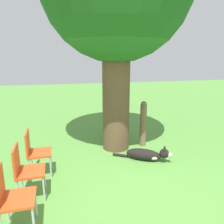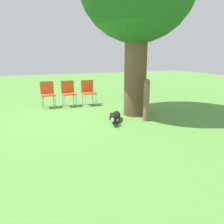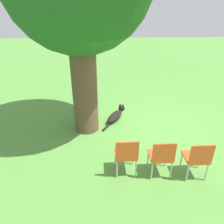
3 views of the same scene
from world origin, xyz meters
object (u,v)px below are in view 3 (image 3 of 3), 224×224
at_px(dog, 116,115).
at_px(red_chair_2, 126,154).
at_px(red_chair_1, 162,155).
at_px(fence_post, 88,99).
at_px(red_chair_0, 198,157).

bearing_deg(dog, red_chair_2, -147.19).
distance_m(red_chair_1, red_chair_2, 0.69).
distance_m(dog, red_chair_2, 2.28).
bearing_deg(fence_post, red_chair_1, -148.57).
height_order(red_chair_0, red_chair_1, same).
distance_m(dog, red_chair_1, 2.47).
bearing_deg(red_chair_2, fence_post, 18.06).
xyz_separation_m(fence_post, red_chair_0, (-2.62, -2.24, -0.07)).
distance_m(red_chair_0, red_chair_1, 0.69).
relative_size(dog, red_chair_2, 1.30).
bearing_deg(red_chair_2, dog, 0.14).
bearing_deg(red_chair_0, dog, 29.14).
height_order(dog, red_chair_0, red_chair_0).
relative_size(red_chair_0, red_chair_1, 1.00).
relative_size(fence_post, red_chair_2, 1.30).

